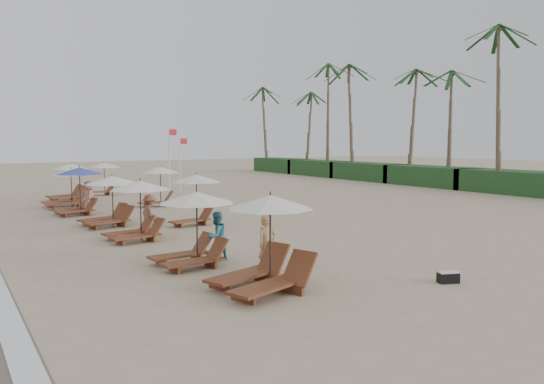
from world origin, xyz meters
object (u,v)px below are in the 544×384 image
lounger_station_2 (135,209)px  lounger_station_6 (67,183)px  lounger_station_0 (260,249)px  inland_station_0 (194,193)px  lounger_station_4 (76,189)px  beachgoer_mid_a (216,236)px  beachgoer_far_b (89,197)px  lounger_station_3 (107,200)px  inland_station_1 (158,181)px  lounger_station_1 (191,227)px  inland_station_2 (102,175)px  beachgoer_mid_b (150,215)px  beachgoer_near (267,245)px  duffel_bag (448,277)px  lounger_station_5 (66,190)px  flag_pole_near (170,158)px

lounger_station_2 → lounger_station_6: bearing=88.1°
lounger_station_0 → inland_station_0: lounger_station_0 is taller
lounger_station_4 → beachgoer_mid_a: bearing=-83.7°
lounger_station_0 → beachgoer_far_b: lounger_station_0 is taller
lounger_station_3 → inland_station_1: size_ratio=1.01×
lounger_station_1 → lounger_station_4: lounger_station_4 is taller
inland_station_2 → beachgoer_mid_b: size_ratio=1.64×
lounger_station_3 → beachgoer_mid_a: (1.04, -8.65, -0.36)m
lounger_station_1 → inland_station_0: bearing=65.6°
beachgoer_near → inland_station_0: bearing=70.3°
beachgoer_mid_a → beachgoer_mid_b: bearing=-107.8°
lounger_station_4 → beachgoer_mid_b: 7.72m
beachgoer_near → lounger_station_3: bearing=89.2°
inland_station_2 → lounger_station_1: bearing=-97.9°
duffel_bag → lounger_station_1: bearing=132.8°
lounger_station_3 → lounger_station_1: bearing=-89.3°
lounger_station_2 → inland_station_1: (4.36, 9.60, 0.23)m
lounger_station_5 → inland_station_1: 5.06m
inland_station_2 → lounger_station_6: bearing=-140.6°
lounger_station_3 → inland_station_2: inland_station_2 is taller
beachgoer_mid_a → beachgoer_far_b: 13.21m
lounger_station_3 → flag_pole_near: bearing=56.3°
lounger_station_5 → beachgoer_near: (1.65, -18.81, -0.13)m
inland_station_0 → beachgoer_near: bearing=-101.6°
lounger_station_5 → lounger_station_6: (0.72, 3.51, 0.11)m
lounger_station_1 → lounger_station_3: lounger_station_1 is taller
lounger_station_1 → beachgoer_near: size_ratio=1.49×
beachgoer_mid_b → duffel_bag: (4.29, -10.97, -0.66)m
lounger_station_1 → lounger_station_4: bearing=92.2°
lounger_station_3 → lounger_station_6: bearing=87.5°
lounger_station_6 → flag_pole_near: 6.56m
lounger_station_2 → duffel_bag: (5.10, -10.21, -1.02)m
beachgoer_mid_b → beachgoer_near: bearing=178.7°
lounger_station_2 → flag_pole_near: bearing=64.3°
inland_station_1 → lounger_station_3: bearing=-127.6°
duffel_bag → lounger_station_3: bearing=109.7°
lounger_station_6 → inland_station_0: bearing=-77.7°
lounger_station_2 → beachgoer_mid_a: lounger_station_2 is taller
lounger_station_2 → beachgoer_mid_a: (1.07, -4.67, -0.40)m
lounger_station_1 → lounger_station_4: 13.23m
lounger_station_3 → lounger_station_6: 11.29m
lounger_station_2 → inland_station_1: lounger_station_2 is taller
beachgoer_near → duffel_bag: size_ratio=2.83×
beachgoer_far_b → inland_station_2: bearing=-11.2°
lounger_station_1 → duffel_bag: 7.38m
lounger_station_0 → beachgoer_mid_a: lounger_station_0 is taller
lounger_station_4 → duffel_bag: 19.40m
lounger_station_1 → beachgoer_far_b: size_ratio=1.53×
lounger_station_4 → lounger_station_6: bearing=82.7°
lounger_station_0 → flag_pole_near: 23.31m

